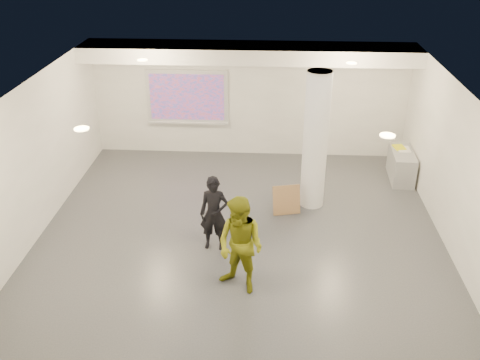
# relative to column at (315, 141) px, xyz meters

# --- Properties ---
(floor) EXTENTS (8.00, 9.00, 0.01)m
(floor) POSITION_rel_column_xyz_m (-1.50, -1.80, -1.50)
(floor) COLOR #3A3D42
(floor) RESTS_ON ground
(ceiling) EXTENTS (8.00, 9.00, 0.01)m
(ceiling) POSITION_rel_column_xyz_m (-1.50, -1.80, 1.50)
(ceiling) COLOR white
(ceiling) RESTS_ON floor
(wall_back) EXTENTS (8.00, 0.01, 3.00)m
(wall_back) POSITION_rel_column_xyz_m (-1.50, 2.70, 0.00)
(wall_back) COLOR silver
(wall_back) RESTS_ON floor
(wall_left) EXTENTS (0.01, 9.00, 3.00)m
(wall_left) POSITION_rel_column_xyz_m (-5.50, -1.80, 0.00)
(wall_left) COLOR silver
(wall_left) RESTS_ON floor
(wall_right) EXTENTS (0.01, 9.00, 3.00)m
(wall_right) POSITION_rel_column_xyz_m (2.50, -1.80, 0.00)
(wall_right) COLOR silver
(wall_right) RESTS_ON floor
(soffit_band) EXTENTS (8.00, 1.10, 0.36)m
(soffit_band) POSITION_rel_column_xyz_m (-1.50, 2.15, 1.32)
(soffit_band) COLOR white
(soffit_band) RESTS_ON ceiling
(downlight_nw) EXTENTS (0.22, 0.22, 0.02)m
(downlight_nw) POSITION_rel_column_xyz_m (-3.70, 0.70, 1.48)
(downlight_nw) COLOR #F2D186
(downlight_nw) RESTS_ON ceiling
(downlight_ne) EXTENTS (0.22, 0.22, 0.02)m
(downlight_ne) POSITION_rel_column_xyz_m (0.70, 0.70, 1.48)
(downlight_ne) COLOR #F2D186
(downlight_ne) RESTS_ON ceiling
(downlight_sw) EXTENTS (0.22, 0.22, 0.02)m
(downlight_sw) POSITION_rel_column_xyz_m (-3.70, -3.30, 1.48)
(downlight_sw) COLOR #F2D186
(downlight_sw) RESTS_ON ceiling
(downlight_se) EXTENTS (0.22, 0.22, 0.02)m
(downlight_se) POSITION_rel_column_xyz_m (0.70, -3.30, 1.48)
(downlight_se) COLOR #F2D186
(downlight_se) RESTS_ON ceiling
(column) EXTENTS (0.52, 0.52, 3.00)m
(column) POSITION_rel_column_xyz_m (0.00, 0.00, 0.00)
(column) COLOR white
(column) RESTS_ON floor
(projection_screen) EXTENTS (2.10, 0.13, 1.42)m
(projection_screen) POSITION_rel_column_xyz_m (-3.10, 2.65, 0.03)
(projection_screen) COLOR silver
(projection_screen) RESTS_ON wall_back
(credenza) EXTENTS (0.56, 1.23, 0.70)m
(credenza) POSITION_rel_column_xyz_m (2.22, 1.38, -1.15)
(credenza) COLOR gray
(credenza) RESTS_ON floor
(papers_stack) EXTENTS (0.28, 0.36, 0.02)m
(papers_stack) POSITION_rel_column_xyz_m (2.26, 1.52, -0.78)
(papers_stack) COLOR white
(papers_stack) RESTS_ON credenza
(postit_pad) EXTENTS (0.30, 0.37, 0.03)m
(postit_pad) POSITION_rel_column_xyz_m (2.17, 1.61, -0.78)
(postit_pad) COLOR #FBFF14
(postit_pad) RESTS_ON credenza
(cardboard_back) EXTENTS (0.62, 0.34, 0.63)m
(cardboard_back) POSITION_rel_column_xyz_m (-0.57, -0.43, -1.18)
(cardboard_back) COLOR olive
(cardboard_back) RESTS_ON floor
(cardboard_front) EXTENTS (0.59, 0.29, 0.62)m
(cardboard_front) POSITION_rel_column_xyz_m (-0.57, -0.41, -1.19)
(cardboard_front) COLOR olive
(cardboard_front) RESTS_ON floor
(woman) EXTENTS (0.56, 0.38, 1.49)m
(woman) POSITION_rel_column_xyz_m (-1.96, -1.82, -0.76)
(woman) COLOR black
(woman) RESTS_ON floor
(man) EXTENTS (1.07, 1.00, 1.74)m
(man) POSITION_rel_column_xyz_m (-1.39, -3.05, -0.63)
(man) COLOR olive
(man) RESTS_ON floor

